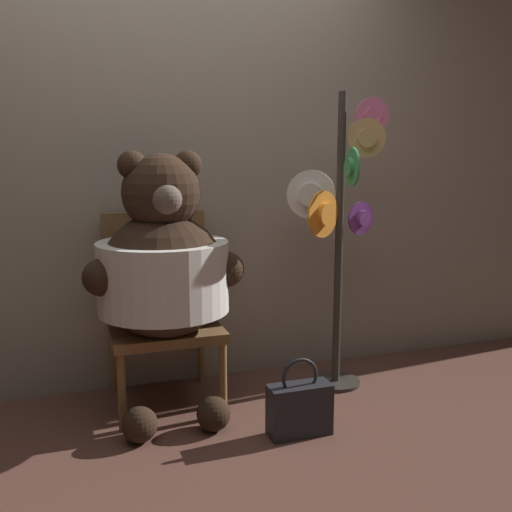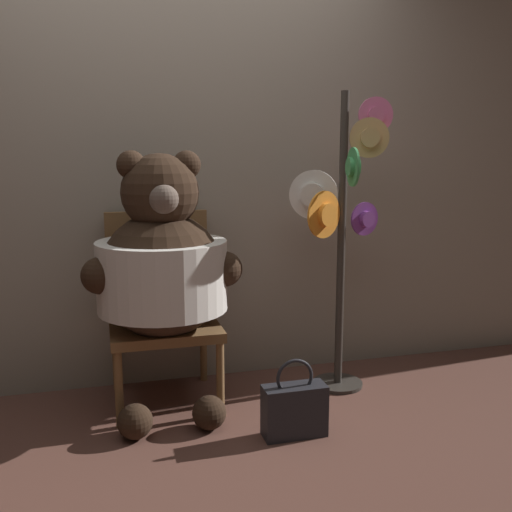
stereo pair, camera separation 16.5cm
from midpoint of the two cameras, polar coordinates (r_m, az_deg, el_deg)
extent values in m
plane|color=brown|center=(2.86, -8.24, -16.89)|extent=(14.00, 14.00, 0.00)
cube|color=gray|center=(3.23, -11.11, 11.32)|extent=(8.00, 0.10, 2.74)
cylinder|color=brown|center=(2.83, -14.95, -13.10)|extent=(0.04, 0.04, 0.38)
cylinder|color=brown|center=(2.90, -5.00, -12.26)|extent=(0.04, 0.04, 0.38)
cylinder|color=brown|center=(3.28, -15.52, -9.90)|extent=(0.04, 0.04, 0.38)
cylinder|color=brown|center=(3.33, -6.96, -9.26)|extent=(0.04, 0.04, 0.38)
cube|color=brown|center=(3.00, -10.74, -7.18)|extent=(0.55, 0.54, 0.05)
cube|color=brown|center=(3.17, -11.55, -0.64)|extent=(0.55, 0.04, 0.56)
sphere|color=black|center=(2.85, -10.89, -2.03)|extent=(0.63, 0.63, 0.63)
cylinder|color=silver|center=(2.85, -10.89, -2.03)|extent=(0.64, 0.64, 0.35)
sphere|color=black|center=(2.79, -11.17, 6.21)|extent=(0.38, 0.38, 0.38)
sphere|color=black|center=(2.77, -14.00, 8.82)|extent=(0.14, 0.14, 0.14)
sphere|color=black|center=(2.81, -8.55, 9.01)|extent=(0.14, 0.14, 0.14)
sphere|color=brown|center=(2.64, -10.69, 5.60)|extent=(0.14, 0.14, 0.14)
sphere|color=black|center=(2.74, -16.89, -2.08)|extent=(0.18, 0.18, 0.18)
sphere|color=black|center=(2.82, -4.66, -1.34)|extent=(0.18, 0.18, 0.18)
sphere|color=black|center=(2.77, -13.31, -16.11)|extent=(0.16, 0.16, 0.16)
sphere|color=black|center=(2.81, -6.00, -15.44)|extent=(0.16, 0.16, 0.16)
cylinder|color=#332D28|center=(3.36, 6.52, -12.38)|extent=(0.28, 0.28, 0.02)
cylinder|color=#332D28|center=(3.15, 6.81, 1.22)|extent=(0.04, 0.04, 1.62)
cylinder|color=silver|center=(3.13, 4.02, 6.14)|extent=(0.24, 0.14, 0.27)
cylinder|color=silver|center=(3.13, 4.02, 6.14)|extent=(0.15, 0.13, 0.13)
cylinder|color=#D16693|center=(3.17, 10.07, 13.68)|extent=(0.19, 0.04, 0.19)
cylinder|color=#D16693|center=(3.17, 10.07, 13.68)|extent=(0.09, 0.05, 0.09)
cylinder|color=#3D9351|center=(2.95, 8.01, 8.81)|extent=(0.04, 0.20, 0.20)
cylinder|color=#3D9351|center=(2.95, 8.01, 8.81)|extent=(0.07, 0.10, 0.09)
cylinder|color=#7A388E|center=(3.23, 9.01, 3.75)|extent=(0.18, 0.06, 0.19)
cylinder|color=#7A388E|center=(3.23, 9.01, 3.75)|extent=(0.11, 0.10, 0.09)
cylinder|color=tan|center=(3.14, 9.48, 11.57)|extent=(0.21, 0.07, 0.21)
cylinder|color=tan|center=(3.14, 9.48, 11.57)|extent=(0.12, 0.09, 0.10)
cylinder|color=orange|center=(3.01, 5.15, 4.18)|extent=(0.23, 0.13, 0.25)
cylinder|color=orange|center=(3.01, 5.15, 4.18)|extent=(0.14, 0.12, 0.12)
cube|color=#232328|center=(2.75, 2.60, -15.11)|extent=(0.30, 0.12, 0.24)
torus|color=#232328|center=(2.68, 2.62, -11.97)|extent=(0.18, 0.02, 0.18)
camera|label=1|loc=(0.08, -91.60, -0.28)|focal=40.00mm
camera|label=2|loc=(0.08, 88.40, 0.28)|focal=40.00mm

